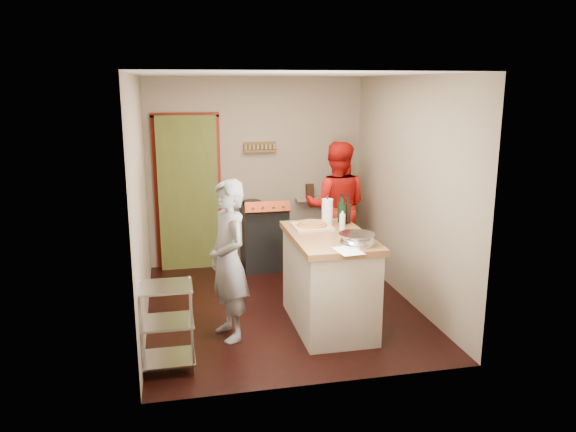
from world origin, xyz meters
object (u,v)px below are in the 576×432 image
object	(u,v)px
stove	(264,236)
person_stripe	(228,261)
island	(329,278)
wire_shelving	(166,323)
person_red	(336,207)

from	to	relation	value
stove	person_stripe	distance (m)	2.23
island	person_stripe	bearing A→B (deg)	-176.68
stove	wire_shelving	world-z (taller)	stove
stove	island	bearing A→B (deg)	-80.39
stove	person_stripe	xyz separation A→B (m)	(-0.71, -2.08, 0.36)
person_red	wire_shelving	bearing A→B (deg)	65.56
island	person_stripe	world-z (taller)	person_stripe
stove	person_red	xyz separation A→B (m)	(0.95, -0.25, 0.43)
wire_shelving	person_stripe	world-z (taller)	person_stripe
wire_shelving	person_stripe	xyz separation A→B (m)	(0.62, 0.54, 0.37)
person_red	person_stripe	bearing A→B (deg)	67.20
person_red	island	bearing A→B (deg)	90.44
person_stripe	person_red	size ratio (longest dim) A/B	0.91
stove	person_red	world-z (taller)	person_red
wire_shelving	island	distance (m)	1.78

